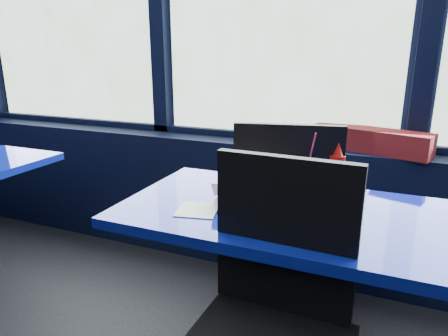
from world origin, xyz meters
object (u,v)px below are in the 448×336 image
chair_near_back (298,216)px  food_basket (259,198)px  soda_cup (307,180)px  chair_near_front (272,312)px  near_table (279,252)px  ketchup_bottle (336,173)px  planter_box (371,140)px

chair_near_back → food_basket: bearing=63.8°
food_basket → soda_cup: (0.14, 0.20, 0.03)m
soda_cup → chair_near_front: bearing=-87.5°
soda_cup → chair_near_back: bearing=113.3°
chair_near_back → near_table: bearing=77.4°
ketchup_bottle → soda_cup: 0.12m
chair_near_back → food_basket: size_ratio=3.29×
near_table → chair_near_front: chair_near_front is taller
near_table → chair_near_back: bearing=89.6°
planter_box → food_basket: (-0.34, -0.89, -0.07)m
near_table → soda_cup: 0.31m
planter_box → ketchup_bottle: bearing=-80.6°
chair_near_back → ketchup_bottle: chair_near_back is taller
chair_near_front → ketchup_bottle: size_ratio=4.49×
planter_box → ketchup_bottle: ketchup_bottle is taller
chair_near_back → planter_box: chair_near_back is taller
near_table → ketchup_bottle: 0.39m
near_table → ketchup_bottle: ketchup_bottle is taller
chair_near_front → planter_box: (0.17, 1.27, 0.27)m
planter_box → near_table: bearing=-89.5°
chair_near_front → planter_box: bearing=84.1°
chair_near_front → near_table: bearing=103.9°
chair_near_back → ketchup_bottle: size_ratio=4.55×
near_table → chair_near_front: 0.41m
chair_near_front → chair_near_back: size_ratio=0.99×
soda_cup → planter_box: bearing=74.0°
near_table → chair_near_front: (0.09, -0.40, 0.02)m
chair_near_back → soda_cup: size_ratio=3.87×
chair_near_front → planter_box: 1.31m
near_table → ketchup_bottle: size_ratio=5.25×
food_basket → ketchup_bottle: bearing=49.0°
planter_box → chair_near_back: bearing=-97.7°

